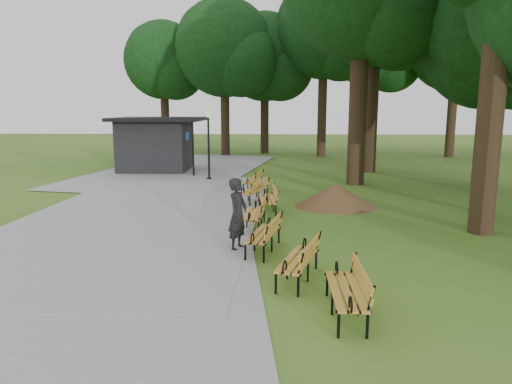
{
  "coord_description": "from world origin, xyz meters",
  "views": [
    {
      "loc": [
        0.47,
        -12.3,
        3.52
      ],
      "look_at": [
        -0.05,
        0.98,
        1.1
      ],
      "focal_mm": 32.68,
      "sensor_mm": 36.0,
      "label": 1
    }
  ],
  "objects_px": {
    "bench_5": "(253,191)",
    "lawn_tree_4": "(375,7)",
    "bench_1": "(298,260)",
    "lawn_tree_1": "(502,10)",
    "bench_2": "(263,234)",
    "kiosk": "(155,144)",
    "dirt_mound": "(336,196)",
    "bench_0": "(346,291)",
    "bench_4": "(267,199)",
    "bench_3": "(254,214)",
    "person": "(238,214)",
    "lawn_tree_5": "(489,44)",
    "bench_6": "(253,181)",
    "lamp_post": "(208,131)"
  },
  "relations": [
    {
      "from": "bench_5",
      "to": "lawn_tree_4",
      "type": "bearing_deg",
      "value": 166.68
    },
    {
      "from": "lawn_tree_4",
      "to": "bench_1",
      "type": "bearing_deg",
      "value": -105.84
    },
    {
      "from": "lawn_tree_1",
      "to": "bench_2",
      "type": "bearing_deg",
      "value": -137.27
    },
    {
      "from": "bench_2",
      "to": "kiosk",
      "type": "bearing_deg",
      "value": -143.68
    },
    {
      "from": "lawn_tree_1",
      "to": "dirt_mound",
      "type": "bearing_deg",
      "value": -155.23
    },
    {
      "from": "bench_0",
      "to": "bench_4",
      "type": "height_order",
      "value": "same"
    },
    {
      "from": "bench_2",
      "to": "bench_5",
      "type": "distance_m",
      "value": 6.09
    },
    {
      "from": "dirt_mound",
      "to": "bench_3",
      "type": "xyz_separation_m",
      "value": [
        -2.79,
        -3.17,
        0.03
      ]
    },
    {
      "from": "person",
      "to": "lawn_tree_4",
      "type": "distance_m",
      "value": 17.55
    },
    {
      "from": "bench_4",
      "to": "person",
      "type": "bearing_deg",
      "value": -13.75
    },
    {
      "from": "bench_3",
      "to": "bench_0",
      "type": "bearing_deg",
      "value": 21.55
    },
    {
      "from": "lawn_tree_5",
      "to": "bench_6",
      "type": "bearing_deg",
      "value": -170.15
    },
    {
      "from": "bench_5",
      "to": "lawn_tree_1",
      "type": "relative_size",
      "value": 0.18
    },
    {
      "from": "dirt_mound",
      "to": "bench_4",
      "type": "height_order",
      "value": "bench_4"
    },
    {
      "from": "lamp_post",
      "to": "bench_1",
      "type": "relative_size",
      "value": 1.76
    },
    {
      "from": "bench_4",
      "to": "lawn_tree_4",
      "type": "relative_size",
      "value": 0.16
    },
    {
      "from": "bench_3",
      "to": "bench_4",
      "type": "xyz_separation_m",
      "value": [
        0.35,
        2.27,
        0.0
      ]
    },
    {
      "from": "lamp_post",
      "to": "bench_0",
      "type": "bearing_deg",
      "value": -73.57
    },
    {
      "from": "bench_0",
      "to": "lawn_tree_4",
      "type": "distance_m",
      "value": 20.35
    },
    {
      "from": "bench_2",
      "to": "bench_6",
      "type": "relative_size",
      "value": 1.0
    },
    {
      "from": "kiosk",
      "to": "lamp_post",
      "type": "height_order",
      "value": "lamp_post"
    },
    {
      "from": "lawn_tree_5",
      "to": "bench_3",
      "type": "bearing_deg",
      "value": -140.64
    },
    {
      "from": "lawn_tree_5",
      "to": "lawn_tree_1",
      "type": "bearing_deg",
      "value": -102.61
    },
    {
      "from": "person",
      "to": "lawn_tree_4",
      "type": "xyz_separation_m",
      "value": [
        6.09,
        14.52,
        7.76
      ]
    },
    {
      "from": "bench_1",
      "to": "bench_0",
      "type": "bearing_deg",
      "value": 41.68
    },
    {
      "from": "lawn_tree_1",
      "to": "lawn_tree_4",
      "type": "bearing_deg",
      "value": 120.52
    },
    {
      "from": "person",
      "to": "dirt_mound",
      "type": "xyz_separation_m",
      "value": [
        3.11,
        5.22,
        -0.5
      ]
    },
    {
      "from": "kiosk",
      "to": "lawn_tree_4",
      "type": "xyz_separation_m",
      "value": [
        11.84,
        0.05,
        7.18
      ]
    },
    {
      "from": "lamp_post",
      "to": "bench_1",
      "type": "xyz_separation_m",
      "value": [
        3.69,
        -13.42,
        -1.95
      ]
    },
    {
      "from": "bench_1",
      "to": "bench_2",
      "type": "relative_size",
      "value": 1.0
    },
    {
      "from": "bench_3",
      "to": "lawn_tree_5",
      "type": "distance_m",
      "value": 14.0
    },
    {
      "from": "dirt_mound",
      "to": "bench_2",
      "type": "relative_size",
      "value": 1.29
    },
    {
      "from": "lamp_post",
      "to": "lawn_tree_4",
      "type": "distance_m",
      "value": 10.95
    },
    {
      "from": "kiosk",
      "to": "bench_2",
      "type": "relative_size",
      "value": 2.5
    },
    {
      "from": "kiosk",
      "to": "bench_0",
      "type": "height_order",
      "value": "kiosk"
    },
    {
      "from": "dirt_mound",
      "to": "bench_5",
      "type": "height_order",
      "value": "bench_5"
    },
    {
      "from": "bench_5",
      "to": "dirt_mound",
      "type": "bearing_deg",
      "value": 98.24
    },
    {
      "from": "person",
      "to": "kiosk",
      "type": "height_order",
      "value": "kiosk"
    },
    {
      "from": "bench_2",
      "to": "lawn_tree_1",
      "type": "distance_m",
      "value": 14.19
    },
    {
      "from": "person",
      "to": "dirt_mound",
      "type": "relative_size",
      "value": 0.74
    },
    {
      "from": "lamp_post",
      "to": "bench_4",
      "type": "xyz_separation_m",
      "value": [
        2.97,
        -7.03,
        -1.95
      ]
    },
    {
      "from": "bench_4",
      "to": "lawn_tree_1",
      "type": "xyz_separation_m",
      "value": [
        9.09,
        3.97,
        6.84
      ]
    },
    {
      "from": "bench_0",
      "to": "dirt_mound",
      "type": "bearing_deg",
      "value": 173.87
    },
    {
      "from": "bench_2",
      "to": "lawn_tree_5",
      "type": "height_order",
      "value": "lawn_tree_5"
    },
    {
      "from": "kiosk",
      "to": "bench_4",
      "type": "height_order",
      "value": "kiosk"
    },
    {
      "from": "bench_6",
      "to": "lawn_tree_1",
      "type": "relative_size",
      "value": 0.18
    },
    {
      "from": "dirt_mound",
      "to": "lawn_tree_1",
      "type": "distance_m",
      "value": 10.05
    },
    {
      "from": "bench_2",
      "to": "lawn_tree_4",
      "type": "height_order",
      "value": "lawn_tree_4"
    },
    {
      "from": "kiosk",
      "to": "dirt_mound",
      "type": "height_order",
      "value": "kiosk"
    },
    {
      "from": "lamp_post",
      "to": "bench_6",
      "type": "height_order",
      "value": "lamp_post"
    }
  ]
}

